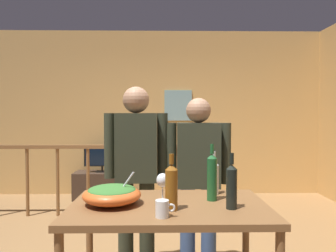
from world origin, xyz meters
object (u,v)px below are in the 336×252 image
at_px(wine_bottle_clear, 214,177).
at_px(person_standing_left, 136,166).
at_px(salad_bowl, 112,194).
at_px(wine_bottle_amber, 171,186).
at_px(framed_picture, 178,105).
at_px(mug_white, 163,209).
at_px(wine_bottle_green, 212,176).
at_px(serving_table, 169,218).
at_px(wine_bottle_dark, 232,186).
at_px(wine_glass, 163,181).
at_px(tv_console, 102,185).
at_px(stair_railing, 120,170).
at_px(person_standing_right, 198,173).
at_px(flat_screen_tv, 102,157).

height_order(wine_bottle_clear, person_standing_left, person_standing_left).
xyz_separation_m(salad_bowl, wine_bottle_amber, (0.37, -0.13, 0.08)).
xyz_separation_m(framed_picture, person_standing_left, (-0.49, -2.82, -0.60)).
bearing_deg(mug_white, wine_bottle_green, 46.35).
relative_size(serving_table, salad_bowl, 3.38).
distance_m(serving_table, wine_bottle_green, 0.39).
distance_m(wine_bottle_dark, mug_white, 0.45).
xyz_separation_m(wine_bottle_dark, person_standing_left, (-0.64, 0.80, -0.01)).
relative_size(framed_picture, salad_bowl, 1.42).
distance_m(wine_glass, wine_bottle_green, 0.33).
bearing_deg(mug_white, tv_console, 105.88).
distance_m(stair_railing, serving_table, 2.41).
xyz_separation_m(mug_white, person_standing_right, (0.30, 0.95, 0.03)).
xyz_separation_m(tv_console, flat_screen_tv, (0.00, -0.03, 0.46)).
distance_m(wine_bottle_green, person_standing_left, 0.82).
bearing_deg(salad_bowl, wine_glass, 10.34).
relative_size(stair_railing, serving_table, 2.70).
xyz_separation_m(stair_railing, person_standing_left, (0.35, -1.63, 0.32)).
distance_m(wine_bottle_dark, person_standing_left, 1.03).
bearing_deg(stair_railing, salad_bowl, -83.73).
xyz_separation_m(serving_table, salad_bowl, (-0.36, 0.01, 0.15)).
bearing_deg(wine_bottle_clear, wine_bottle_dark, -82.00).
bearing_deg(person_standing_right, tv_console, -59.88).
bearing_deg(serving_table, stair_railing, 104.83).
distance_m(framed_picture, person_standing_left, 2.93).
xyz_separation_m(framed_picture, person_standing_right, (0.04, -2.82, -0.66)).
relative_size(framed_picture, wine_bottle_dark, 1.55).
bearing_deg(wine_bottle_amber, wine_bottle_green, 37.52).
xyz_separation_m(stair_railing, serving_table, (0.62, -2.33, 0.10)).
relative_size(framed_picture, wine_bottle_clear, 1.71).
distance_m(tv_console, wine_bottle_green, 3.49).
bearing_deg(stair_railing, wine_bottle_clear, -65.60).
height_order(stair_railing, wine_bottle_green, wine_bottle_green).
bearing_deg(wine_glass, wine_bottle_green, 3.57).
xyz_separation_m(salad_bowl, wine_bottle_green, (0.65, 0.08, 0.09)).
xyz_separation_m(wine_glass, person_standing_right, (0.30, 0.63, -0.06)).
relative_size(salad_bowl, wine_bottle_amber, 1.10).
height_order(tv_console, person_standing_right, person_standing_right).
xyz_separation_m(stair_railing, person_standing_right, (0.88, -1.63, 0.26)).
height_order(flat_screen_tv, wine_bottle_green, wine_bottle_green).
height_order(framed_picture, mug_white, framed_picture).
xyz_separation_m(serving_table, wine_bottle_dark, (0.37, -0.11, 0.23)).
distance_m(flat_screen_tv, wine_bottle_dark, 3.60).
relative_size(stair_railing, wine_bottle_amber, 10.04).
xyz_separation_m(framed_picture, wine_glass, (-0.27, -3.45, -0.60)).
bearing_deg(person_standing_left, salad_bowl, 79.00).
height_order(stair_railing, salad_bowl, stair_railing).
distance_m(wine_bottle_dark, wine_bottle_clear, 0.36).
relative_size(wine_glass, wine_bottle_clear, 0.60).
distance_m(wine_bottle_amber, person_standing_right, 0.86).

